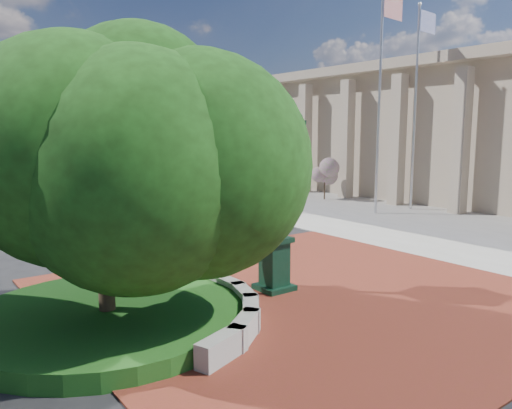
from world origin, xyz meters
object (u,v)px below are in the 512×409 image
at_px(street_lamp_near, 58,119).
at_px(flagpole_a, 379,100).
at_px(parked_car, 9,173).
at_px(post_clock, 275,184).
at_px(flagpole_b, 415,106).

bearing_deg(street_lamp_near, flagpole_a, -66.21).
height_order(parked_car, street_lamp_near, street_lamp_near).
height_order(post_clock, street_lamp_near, street_lamp_near).
bearing_deg(post_clock, parked_car, 89.11).
bearing_deg(parked_car, flagpole_b, -44.73).
height_order(parked_car, flagpole_b, flagpole_b).
xyz_separation_m(flagpole_a, street_lamp_near, (-9.85, 22.34, -0.66)).
xyz_separation_m(parked_car, street_lamp_near, (2.01, -8.95, 4.61)).
xyz_separation_m(post_clock, street_lamp_near, (2.60, 29.20, 2.33)).
bearing_deg(flagpole_b, post_clock, -156.45).
height_order(flagpole_a, street_lamp_near, flagpole_a).
distance_m(post_clock, street_lamp_near, 29.40).
height_order(post_clock, flagpole_a, flagpole_a).
distance_m(parked_car, street_lamp_near, 10.27).
height_order(flagpole_b, street_lamp_near, flagpole_b).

